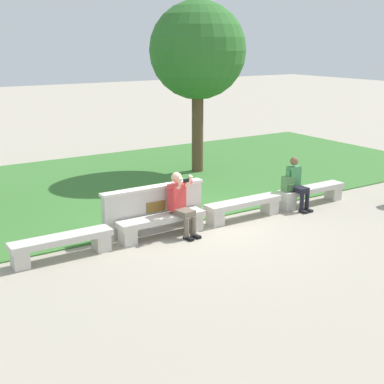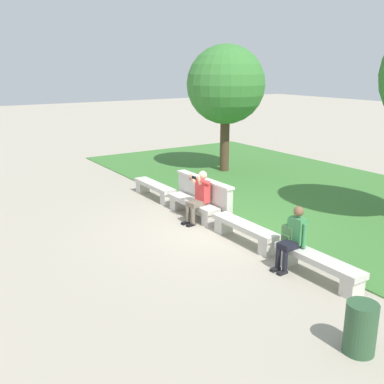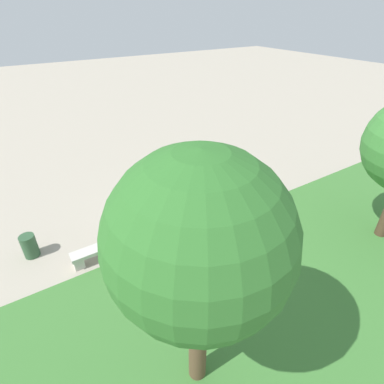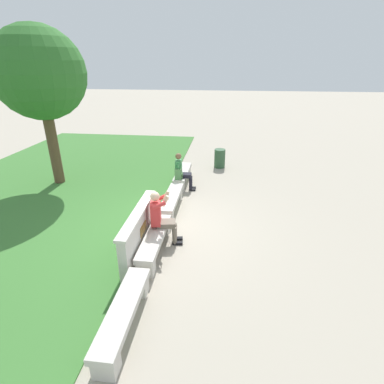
% 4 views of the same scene
% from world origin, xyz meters
% --- Properties ---
extents(ground_plane, '(80.00, 80.00, 0.00)m').
position_xyz_m(ground_plane, '(0.00, 0.00, 0.00)').
color(ground_plane, '#A89E8C').
extents(grass_strip, '(20.33, 8.00, 0.03)m').
position_xyz_m(grass_strip, '(0.00, 4.38, 0.01)').
color(grass_strip, '#3D7533').
rests_on(grass_strip, ground).
extents(bench_main, '(1.93, 0.40, 0.45)m').
position_xyz_m(bench_main, '(-3.20, 0.00, 0.30)').
color(bench_main, beige).
rests_on(bench_main, ground).
extents(bench_near, '(1.93, 0.40, 0.45)m').
position_xyz_m(bench_near, '(-1.07, 0.00, 0.30)').
color(bench_near, beige).
rests_on(bench_near, ground).
extents(bench_mid, '(1.93, 0.40, 0.45)m').
position_xyz_m(bench_mid, '(1.07, 0.00, 0.30)').
color(bench_mid, beige).
rests_on(bench_mid, ground).
extents(bench_far, '(1.93, 0.40, 0.45)m').
position_xyz_m(bench_far, '(3.20, 0.00, 0.30)').
color(bench_far, beige).
rests_on(bench_far, ground).
extents(backrest_wall_with_plaque, '(2.34, 0.24, 1.01)m').
position_xyz_m(backrest_wall_with_plaque, '(-1.07, 0.34, 0.52)').
color(backrest_wall_with_plaque, beige).
rests_on(backrest_wall_with_plaque, ground).
extents(person_photographer, '(0.51, 0.76, 1.32)m').
position_xyz_m(person_photographer, '(-0.66, -0.08, 0.74)').
color(person_photographer, black).
rests_on(person_photographer, ground).
extents(person_distant, '(0.48, 0.68, 1.26)m').
position_xyz_m(person_distant, '(2.61, -0.07, 0.67)').
color(person_distant, black).
rests_on(person_distant, ground).
extents(backpack, '(0.28, 0.24, 0.43)m').
position_xyz_m(backpack, '(2.43, 0.01, 0.63)').
color(backpack, '#4C7F47').
rests_on(backpack, bench_far).
extents(tree_left_background, '(2.85, 2.85, 5.08)m').
position_xyz_m(tree_left_background, '(2.70, 4.38, 3.62)').
color(tree_left_background, brown).
rests_on(tree_left_background, ground).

